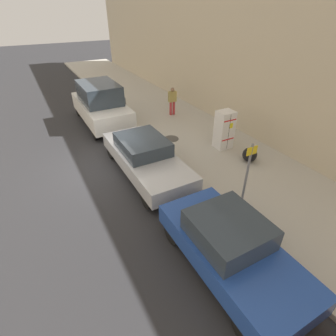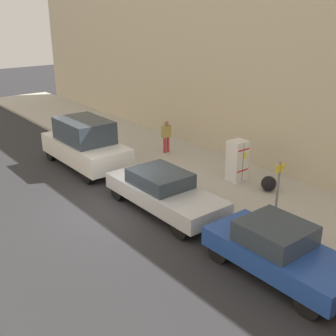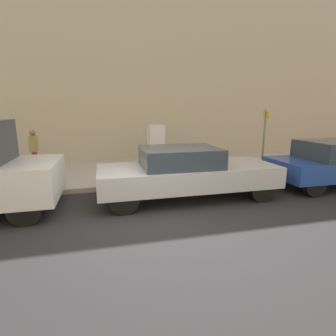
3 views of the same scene
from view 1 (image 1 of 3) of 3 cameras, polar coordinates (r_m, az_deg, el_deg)
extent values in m
plane|color=#28282B|center=(10.83, -13.25, 0.40)|extent=(80.00, 80.00, 0.00)
cube|color=#B2ADA0|center=(12.51, 7.04, 6.02)|extent=(4.55, 44.00, 0.15)
cube|color=beige|center=(13.51, 21.28, 25.32)|extent=(2.08, 39.60, 8.72)
cube|color=white|center=(11.57, 12.12, 8.16)|extent=(0.70, 0.61, 1.64)
cube|color=black|center=(11.36, 13.10, 7.57)|extent=(0.01, 0.01, 1.56)
cube|color=yellow|center=(11.30, 13.62, 8.94)|extent=(0.16, 0.01, 0.22)
cube|color=red|center=(11.15, 13.44, 10.01)|extent=(0.63, 0.01, 0.05)
cube|color=red|center=(11.50, 12.90, 6.08)|extent=(0.63, 0.01, 0.05)
cylinder|color=#47443F|center=(12.38, 0.70, 6.40)|extent=(0.70, 0.70, 0.02)
cylinder|color=slate|center=(7.93, 16.63, -2.16)|extent=(0.07, 0.07, 2.24)
cube|color=yellow|center=(7.45, 17.82, 3.60)|extent=(0.36, 0.02, 0.24)
cylinder|color=slate|center=(16.20, -9.48, 13.56)|extent=(0.22, 0.22, 0.63)
sphere|color=slate|center=(16.10, -9.59, 14.69)|extent=(0.20, 0.20, 0.20)
sphere|color=black|center=(10.96, 17.36, 2.79)|extent=(0.58, 0.58, 0.58)
cylinder|color=#B73338|center=(15.20, 1.27, 12.98)|extent=(0.14, 0.14, 0.75)
cylinder|color=#B73338|center=(15.11, 0.60, 12.86)|extent=(0.14, 0.14, 0.75)
cube|color=#A8934C|center=(14.95, 0.96, 15.30)|extent=(0.44, 0.22, 0.57)
sphere|color=#8C664C|center=(14.84, 0.97, 16.72)|extent=(0.20, 0.20, 0.20)
cube|color=silver|center=(14.64, -14.28, 12.23)|extent=(2.02, 4.77, 0.85)
cube|color=#2D3842|center=(14.37, -14.78, 15.58)|extent=(1.77, 2.62, 0.95)
cylinder|color=black|center=(13.43, -8.25, 9.10)|extent=(0.22, 0.69, 0.69)
cylinder|color=black|center=(12.99, -15.50, 7.40)|extent=(0.22, 0.69, 0.69)
cylinder|color=black|center=(16.63, -12.91, 13.25)|extent=(0.22, 0.69, 0.69)
cylinder|color=black|center=(16.27, -18.90, 11.92)|extent=(0.22, 0.69, 0.69)
cube|color=silver|center=(9.81, -4.86, 1.88)|extent=(1.80, 4.78, 0.55)
cube|color=#2D3842|center=(9.75, -5.59, 5.16)|extent=(1.59, 2.01, 0.50)
cylinder|color=black|center=(8.94, 4.53, -3.58)|extent=(0.22, 0.70, 0.70)
cylinder|color=black|center=(8.35, -4.48, -6.56)|extent=(0.22, 0.70, 0.70)
cylinder|color=black|center=(11.65, -5.01, 5.58)|extent=(0.22, 0.70, 0.70)
cylinder|color=black|center=(11.21, -12.21, 3.77)|extent=(0.22, 0.70, 0.70)
cube|color=#23479E|center=(6.66, 13.60, -17.28)|extent=(1.80, 4.02, 0.55)
cube|color=#2D3842|center=(6.35, 13.06, -12.91)|extent=(1.58, 1.69, 0.55)
cylinder|color=black|center=(6.82, 27.04, -23.16)|extent=(0.22, 0.67, 0.67)
cylinder|color=black|center=(6.03, 16.83, -30.68)|extent=(0.22, 0.67, 0.67)
cylinder|color=black|center=(7.94, 10.96, -9.73)|extent=(0.22, 0.67, 0.67)
cylinder|color=black|center=(7.28, 1.14, -13.81)|extent=(0.22, 0.67, 0.67)
camera|label=2|loc=(5.58, -145.98, -17.16)|focal=45.00mm
camera|label=3|loc=(10.99, -44.38, 5.91)|focal=28.00mm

